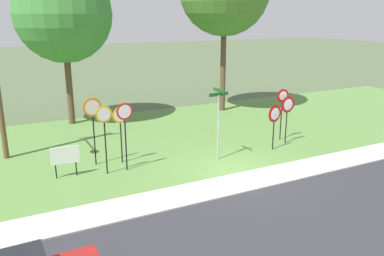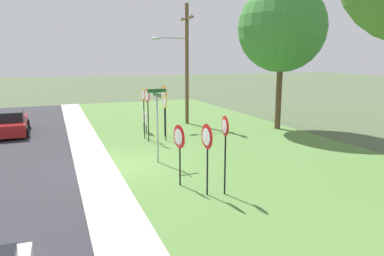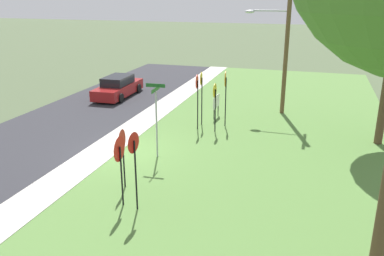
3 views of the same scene
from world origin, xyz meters
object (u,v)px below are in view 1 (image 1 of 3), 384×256
Objects in this scene: street_name_post at (218,118)px; notice_board at (65,157)px; stop_sign_near_left at (125,122)px; stop_sign_far_left at (93,116)px; oak_tree_left at (63,14)px; yield_sign_near_left at (288,108)px; yield_sign_near_right at (282,102)px; yield_sign_far_left at (275,117)px; stop_sign_far_center at (121,123)px; stop_sign_near_right at (105,125)px.

street_name_post reaches higher than notice_board.
stop_sign_near_left is 1.56m from stop_sign_far_left.
notice_board is 9.95m from oak_tree_left.
yield_sign_near_left is at bearing -7.92° from stop_sign_near_left.
notice_board is (-1.37, -0.79, -1.30)m from stop_sign_far_left.
yield_sign_near_right is 1.76m from yield_sign_far_left.
stop_sign_far_center is 1.13× the size of yield_sign_far_left.
stop_sign_near_left is 0.89× the size of street_name_post.
stop_sign_far_center is at bearing -177.80° from yield_sign_near_right.
yield_sign_near_right is (8.31, 0.42, -0.10)m from stop_sign_near_left.
street_name_post reaches higher than stop_sign_far_left.
yield_sign_near_left is at bearing 2.86° from street_name_post.
oak_tree_left reaches higher than stop_sign_far_center.
yield_sign_near_left is 10.58m from notice_board.
stop_sign_far_left reaches higher than stop_sign_far_center.
street_name_post is 11.11m from oak_tree_left.
stop_sign_far_left is 0.92× the size of street_name_post.
stop_sign_far_left is 9.27m from yield_sign_near_left.
stop_sign_far_center is 4.17m from street_name_post.
yield_sign_near_right is (8.22, -0.52, 0.17)m from stop_sign_far_center.
street_name_post is (3.88, -1.52, 0.09)m from stop_sign_far_center.
stop_sign_near_left is at bearing -171.33° from yield_sign_near_right.
yield_sign_far_left is at bearing -50.97° from oak_tree_left.
stop_sign_near_right is 9.58m from oak_tree_left.
stop_sign_far_center is 8.24m from yield_sign_near_right.
stop_sign_near_left is at bearing -5.75° from stop_sign_near_right.
stop_sign_near_left is at bearing -59.43° from stop_sign_far_left.
yield_sign_far_left is 0.69× the size of street_name_post.
yield_sign_near_right is 12.78m from oak_tree_left.
yield_sign_near_right is 0.83× the size of street_name_post.
notice_board is 0.14× the size of oak_tree_left.
stop_sign_far_left is (-0.98, 1.21, 0.09)m from stop_sign_near_left.
notice_board is (-9.33, 1.09, -0.77)m from yield_sign_far_left.
yield_sign_near_right is at bearing -4.57° from stop_sign_far_center.
yield_sign_near_right is (0.13, 0.57, 0.18)m from yield_sign_near_left.
stop_sign_near_left is 0.98m from stop_sign_far_center.
stop_sign_near_right is at bearing -135.24° from stop_sign_far_center.
yield_sign_near_right is at bearing -3.95° from stop_sign_near_left.
street_name_post is (4.81, -0.57, -0.15)m from stop_sign_near_right.
yield_sign_near_right is at bearing -4.36° from stop_sign_near_right.
stop_sign_near_left reaches higher than stop_sign_near_right.
oak_tree_left is (0.45, 7.39, 4.07)m from stop_sign_far_left.
yield_sign_near_right is 0.30× the size of oak_tree_left.
yield_sign_far_left is at bearing -12.35° from stop_sign_near_left.
yield_sign_far_left is (-1.33, -1.09, -0.35)m from yield_sign_near_right.
yield_sign_near_left is 4.23m from street_name_post.
stop_sign_far_left reaches higher than yield_sign_far_left.
yield_sign_far_left is at bearing -14.12° from stop_sign_far_center.
oak_tree_left is (-0.63, 7.66, 4.43)m from stop_sign_far_center.
yield_sign_near_left is at bearing 14.85° from yield_sign_far_left.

